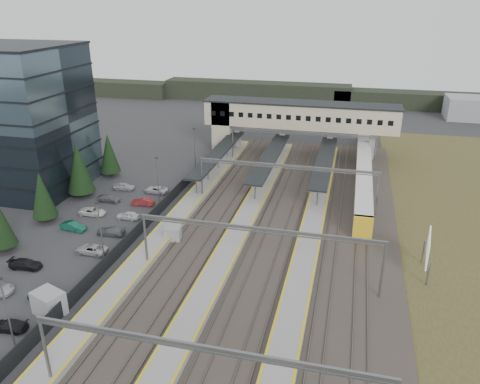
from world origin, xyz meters
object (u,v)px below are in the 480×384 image
(office_building, at_px, (6,118))
(relay_cabin_near, at_px, (49,303))
(relay_cabin_far, at_px, (173,234))
(train, at_px, (363,164))
(footbridge, at_px, (287,117))
(billboard, at_px, (428,249))

(office_building, bearing_deg, relay_cabin_near, -48.28)
(office_building, height_order, relay_cabin_far, office_building)
(relay_cabin_far, relative_size, train, 0.04)
(relay_cabin_near, bearing_deg, footbridge, 75.54)
(relay_cabin_near, height_order, train, train)
(relay_cabin_far, xyz_separation_m, train, (25.39, 33.66, 0.92))
(footbridge, bearing_deg, relay_cabin_far, -101.97)
(train, relative_size, billboard, 9.27)
(train, distance_m, billboard, 35.15)
(relay_cabin_far, xyz_separation_m, footbridge, (9.10, 42.90, 6.93))
(relay_cabin_near, xyz_separation_m, billboard, (39.54, 17.73, 2.16))
(footbridge, bearing_deg, billboard, -61.41)
(relay_cabin_near, xyz_separation_m, train, (32.10, 52.05, 0.60))
(footbridge, height_order, train, footbridge)
(relay_cabin_near, distance_m, train, 61.16)
(office_building, relative_size, train, 0.43)
(billboard, bearing_deg, footbridge, 118.59)
(train, bearing_deg, relay_cabin_near, -121.66)
(billboard, bearing_deg, office_building, 168.64)
(relay_cabin_near, relative_size, footbridge, 0.09)
(office_building, bearing_deg, train, 19.09)
(relay_cabin_near, bearing_deg, relay_cabin_far, 69.97)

